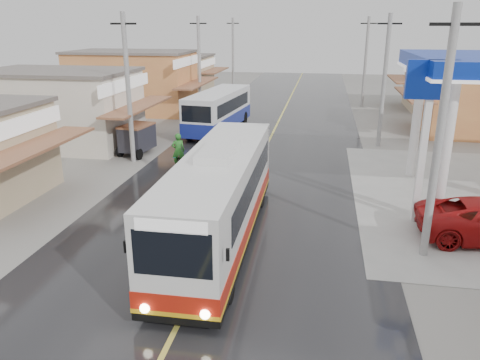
{
  "coord_description": "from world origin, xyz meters",
  "views": [
    {
      "loc": [
        3.38,
        -15.0,
        7.43
      ],
      "look_at": [
        0.52,
        1.15,
        1.91
      ],
      "focal_mm": 35.0,
      "sensor_mm": 36.0,
      "label": 1
    }
  ],
  "objects_px": {
    "cyclist": "(180,161)",
    "tricycle_near": "(137,138)",
    "coach_bus": "(220,197)",
    "second_bus": "(218,110)"
  },
  "relations": [
    {
      "from": "cyclist",
      "to": "tricycle_near",
      "type": "distance_m",
      "value": 4.91
    },
    {
      "from": "coach_bus",
      "to": "tricycle_near",
      "type": "distance_m",
      "value": 12.75
    },
    {
      "from": "second_bus",
      "to": "cyclist",
      "type": "relative_size",
      "value": 3.97
    },
    {
      "from": "coach_bus",
      "to": "cyclist",
      "type": "height_order",
      "value": "coach_bus"
    },
    {
      "from": "coach_bus",
      "to": "second_bus",
      "type": "height_order",
      "value": "coach_bus"
    },
    {
      "from": "coach_bus",
      "to": "cyclist",
      "type": "xyz_separation_m",
      "value": [
        -3.69,
        7.12,
        -0.94
      ]
    },
    {
      "from": "second_bus",
      "to": "cyclist",
      "type": "xyz_separation_m",
      "value": [
        0.24,
        -10.25,
        -0.81
      ]
    },
    {
      "from": "coach_bus",
      "to": "tricycle_near",
      "type": "relative_size",
      "value": 4.34
    },
    {
      "from": "second_bus",
      "to": "tricycle_near",
      "type": "relative_size",
      "value": 3.45
    },
    {
      "from": "coach_bus",
      "to": "second_bus",
      "type": "xyz_separation_m",
      "value": [
        -3.93,
        17.37,
        -0.13
      ]
    }
  ]
}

